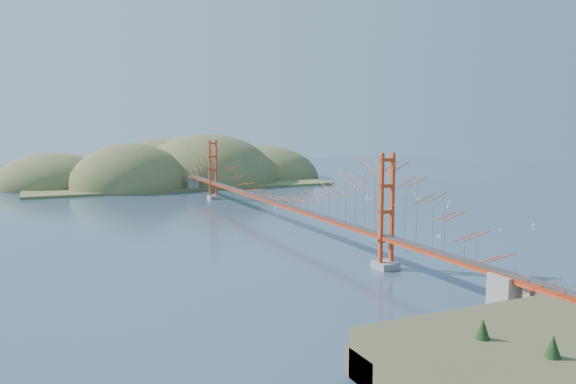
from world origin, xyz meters
name	(u,v)px	position (x,y,z in m)	size (l,w,h in m)	color
ground	(272,222)	(0.00, 0.00, 0.00)	(320.00, 320.00, 0.00)	#304760
bridge	(271,176)	(0.00, 0.18, 7.01)	(2.20, 94.40, 12.00)	gray
promontory	(533,326)	(0.00, -48.50, 0.12)	(9.00, 6.00, 0.24)	#59544C
fort	(529,315)	(0.40, -47.80, 0.67)	(3.70, 2.30, 1.75)	brown
far_headlands	(179,181)	(2.21, 68.52, 0.00)	(84.00, 58.00, 25.00)	olive
sailboat_12	(315,192)	(23.62, 32.07, 0.14)	(0.55, 0.48, 0.62)	white
sailboat_13	(533,225)	(33.04, -18.49, 0.14)	(0.55, 0.55, 0.60)	white
sailboat_5	(448,206)	(34.62, 1.75, 0.16)	(0.62, 0.66, 0.74)	white
sailboat_7	(367,197)	(28.44, 18.64, 0.16)	(0.63, 0.57, 0.72)	white
sailboat_9	(418,198)	(37.30, 13.87, 0.15)	(0.51, 0.59, 0.67)	white
sailboat_16	(395,206)	(26.10, 5.63, 0.15)	(0.57, 0.53, 0.64)	white
sailboat_4	(372,197)	(29.58, 18.52, 0.16)	(0.65, 0.65, 0.73)	white
sailboat_11	(449,201)	(40.04, 7.70, 0.15)	(0.63, 0.63, 0.69)	white
sailboat_6	(500,229)	(26.31, -18.98, 0.16)	(0.71, 0.71, 0.74)	white
sailboat_15	(371,198)	(28.73, 17.75, 0.16)	(0.70, 0.70, 0.74)	white
sailboat_17	(415,194)	(40.57, 19.13, 0.14)	(0.51, 0.51, 0.57)	white
sailboat_10	(483,267)	(9.14, -33.93, 0.15)	(0.58, 0.62, 0.69)	white
sailboat_3	(276,208)	(6.00, 12.46, 0.14)	(0.55, 0.51, 0.61)	white
sailboat_8	(392,200)	(30.97, 13.73, 0.15)	(0.60, 0.53, 0.69)	white
sailboat_14	(430,202)	(35.14, 7.46, 0.15)	(0.65, 0.65, 0.68)	white
sailboat_0	(439,235)	(15.89, -18.87, 0.15)	(0.53, 0.59, 0.66)	white
sailboat_extra_0	(391,197)	(33.31, 17.37, 0.14)	(0.55, 0.55, 0.61)	white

